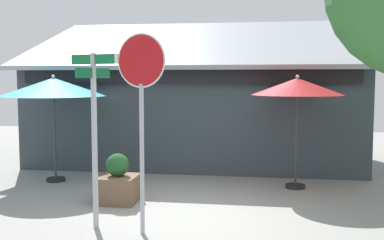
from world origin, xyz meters
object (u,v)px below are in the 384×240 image
at_px(street_sign_post, 94,122).
at_px(patio_umbrella_teal_left, 53,88).
at_px(stop_sign, 141,93).
at_px(sidewalk_planter, 118,183).
at_px(patio_umbrella_crimson_center, 297,88).

height_order(street_sign_post, patio_umbrella_teal_left, street_sign_post).
xyz_separation_m(street_sign_post, stop_sign, (0.84, -0.18, 0.47)).
bearing_deg(stop_sign, sidewalk_planter, 119.17).
bearing_deg(patio_umbrella_crimson_center, patio_umbrella_teal_left, -178.14).
distance_m(stop_sign, patio_umbrella_crimson_center, 4.40).
height_order(street_sign_post, stop_sign, stop_sign).
distance_m(street_sign_post, patio_umbrella_crimson_center, 4.84).
distance_m(patio_umbrella_crimson_center, sidewalk_planter, 4.42).
bearing_deg(stop_sign, patio_umbrella_crimson_center, 53.88).
relative_size(patio_umbrella_teal_left, sidewalk_planter, 2.60).
relative_size(street_sign_post, sidewalk_planter, 2.92).
bearing_deg(street_sign_post, patio_umbrella_crimson_center, 44.48).
bearing_deg(street_sign_post, sidewalk_planter, 95.11).
distance_m(street_sign_post, sidewalk_planter, 2.10).
xyz_separation_m(street_sign_post, patio_umbrella_teal_left, (-2.22, 3.19, 0.49)).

